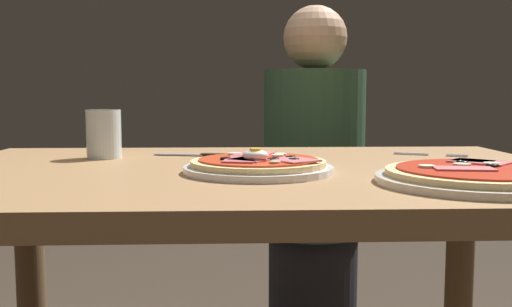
% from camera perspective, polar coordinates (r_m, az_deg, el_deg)
% --- Properties ---
extents(dining_table, '(1.19, 0.80, 0.77)m').
position_cam_1_polar(dining_table, '(1.11, -0.27, -7.78)').
color(dining_table, '#9E754C').
rests_on(dining_table, ground).
extents(pizza_foreground, '(0.26, 0.26, 0.05)m').
position_cam_1_polar(pizza_foreground, '(1.01, 0.24, -1.19)').
color(pizza_foreground, white).
rests_on(pizza_foreground, dining_table).
extents(pizza_across_left, '(0.31, 0.31, 0.03)m').
position_cam_1_polar(pizza_across_left, '(0.95, 20.92, -2.10)').
color(pizza_across_left, silver).
rests_on(pizza_across_left, dining_table).
extents(water_glass_near, '(0.07, 0.07, 0.10)m').
position_cam_1_polar(water_glass_near, '(1.28, -14.66, 1.56)').
color(water_glass_near, silver).
rests_on(water_glass_near, dining_table).
extents(fork, '(0.15, 0.08, 0.00)m').
position_cam_1_polar(fork, '(1.35, 16.15, -0.07)').
color(fork, silver).
rests_on(fork, dining_table).
extents(knife, '(0.19, 0.06, 0.01)m').
position_cam_1_polar(knife, '(1.29, -5.12, -0.12)').
color(knife, silver).
rests_on(knife, dining_table).
extents(diner_person, '(0.32, 0.32, 1.18)m').
position_cam_1_polar(diner_person, '(1.89, 5.64, -4.66)').
color(diner_person, black).
rests_on(diner_person, ground).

